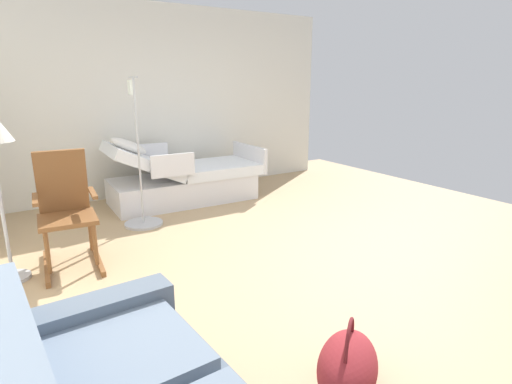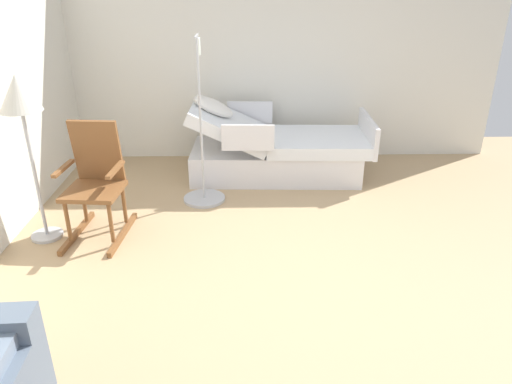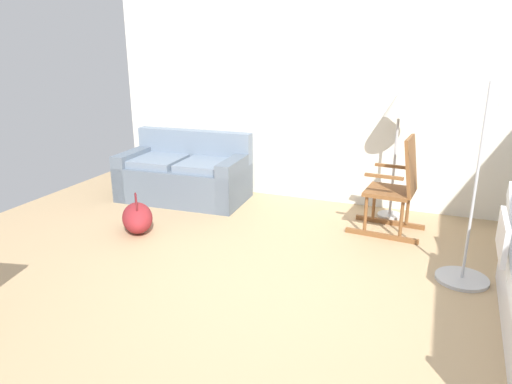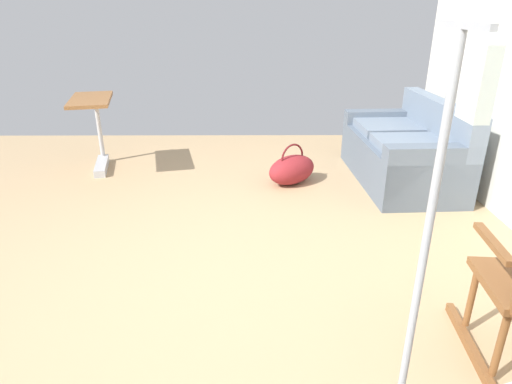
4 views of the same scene
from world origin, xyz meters
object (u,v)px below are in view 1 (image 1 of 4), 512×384
(rocking_chair, at_px, (66,211))
(duffel_bag, at_px, (348,366))
(hospital_bed, at_px, (183,180))
(iv_pole, at_px, (142,204))

(rocking_chair, xyz_separation_m, duffel_bag, (-2.58, -0.97, -0.35))
(hospital_bed, height_order, rocking_chair, rocking_chair)
(duffel_bag, bearing_deg, rocking_chair, 20.67)
(hospital_bed, bearing_deg, iv_pole, 130.17)
(rocking_chair, xyz_separation_m, iv_pole, (0.68, -0.90, -0.25))
(iv_pole, bearing_deg, hospital_bed, -49.83)
(rocking_chair, distance_m, iv_pole, 1.16)
(duffel_bag, distance_m, iv_pole, 3.27)
(hospital_bed, relative_size, duffel_bag, 3.32)
(rocking_chair, height_order, iv_pole, iv_pole)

